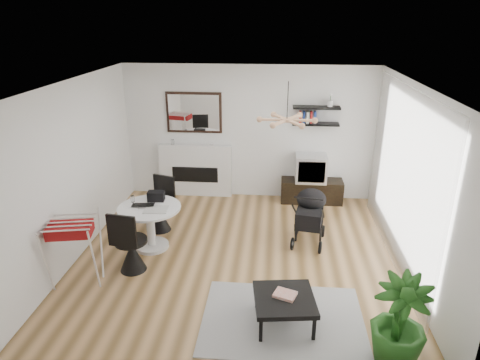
# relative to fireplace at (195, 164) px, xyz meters

# --- Properties ---
(floor) EXTENTS (5.00, 5.00, 0.00)m
(floor) POSITION_rel_fireplace_xyz_m (1.10, -2.42, -0.69)
(floor) COLOR brown
(floor) RESTS_ON ground
(ceiling) EXTENTS (5.00, 5.00, 0.00)m
(ceiling) POSITION_rel_fireplace_xyz_m (1.10, -2.42, 2.01)
(ceiling) COLOR white
(ceiling) RESTS_ON wall_back
(wall_back) EXTENTS (5.00, 0.00, 5.00)m
(wall_back) POSITION_rel_fireplace_xyz_m (1.10, 0.08, 0.66)
(wall_back) COLOR white
(wall_back) RESTS_ON floor
(wall_left) EXTENTS (0.00, 5.00, 5.00)m
(wall_left) POSITION_rel_fireplace_xyz_m (-1.40, -2.42, 0.66)
(wall_left) COLOR white
(wall_left) RESTS_ON floor
(wall_right) EXTENTS (0.00, 5.00, 5.00)m
(wall_right) POSITION_rel_fireplace_xyz_m (3.60, -2.42, 0.66)
(wall_right) COLOR white
(wall_right) RESTS_ON floor
(sheer_curtain) EXTENTS (0.04, 3.60, 2.60)m
(sheer_curtain) POSITION_rel_fireplace_xyz_m (3.50, -2.22, 0.66)
(sheer_curtain) COLOR white
(sheer_curtain) RESTS_ON wall_right
(fireplace) EXTENTS (1.50, 0.17, 2.16)m
(fireplace) POSITION_rel_fireplace_xyz_m (0.00, 0.00, 0.00)
(fireplace) COLOR white
(fireplace) RESTS_ON floor
(shelf_lower) EXTENTS (0.90, 0.25, 0.04)m
(shelf_lower) POSITION_rel_fireplace_xyz_m (2.40, -0.05, 0.91)
(shelf_lower) COLOR black
(shelf_lower) RESTS_ON wall_back
(shelf_upper) EXTENTS (0.90, 0.25, 0.04)m
(shelf_upper) POSITION_rel_fireplace_xyz_m (2.40, -0.05, 1.23)
(shelf_upper) COLOR black
(shelf_upper) RESTS_ON wall_back
(pendant_lamp) EXTENTS (0.90, 0.90, 0.10)m
(pendant_lamp) POSITION_rel_fireplace_xyz_m (1.80, -2.12, 1.46)
(pendant_lamp) COLOR tan
(pendant_lamp) RESTS_ON ceiling
(tv_console) EXTENTS (1.23, 0.43, 0.46)m
(tv_console) POSITION_rel_fireplace_xyz_m (2.40, -0.15, -0.45)
(tv_console) COLOR black
(tv_console) RESTS_ON floor
(crt_tv) EXTENTS (0.61, 0.53, 0.53)m
(crt_tv) POSITION_rel_fireplace_xyz_m (2.36, -0.15, 0.04)
(crt_tv) COLOR silver
(crt_tv) RESTS_ON tv_console
(dining_table) EXTENTS (1.00, 1.00, 0.73)m
(dining_table) POSITION_rel_fireplace_xyz_m (-0.32, -2.25, -0.20)
(dining_table) COLOR white
(dining_table) RESTS_ON floor
(laptop) EXTENTS (0.38, 0.27, 0.03)m
(laptop) POSITION_rel_fireplace_xyz_m (-0.42, -2.28, 0.06)
(laptop) COLOR black
(laptop) RESTS_ON dining_table
(black_bag) EXTENTS (0.27, 0.17, 0.16)m
(black_bag) POSITION_rel_fireplace_xyz_m (-0.27, -2.00, 0.13)
(black_bag) COLOR black
(black_bag) RESTS_ON dining_table
(newspaper) EXTENTS (0.39, 0.33, 0.01)m
(newspaper) POSITION_rel_fireplace_xyz_m (-0.18, -2.35, 0.05)
(newspaper) COLOR silver
(newspaper) RESTS_ON dining_table
(drinking_glass) EXTENTS (0.06, 0.06, 0.11)m
(drinking_glass) POSITION_rel_fireplace_xyz_m (-0.64, -2.09, 0.10)
(drinking_glass) COLOR white
(drinking_glass) RESTS_ON dining_table
(chair_far) EXTENTS (0.50, 0.51, 0.96)m
(chair_far) POSITION_rel_fireplace_xyz_m (-0.34, -1.62, -0.38)
(chair_far) COLOR black
(chair_far) RESTS_ON floor
(chair_near) EXTENTS (0.49, 0.51, 1.00)m
(chair_near) POSITION_rel_fireplace_xyz_m (-0.42, -2.94, -0.37)
(chair_near) COLOR black
(chair_near) RESTS_ON floor
(drying_rack) EXTENTS (0.78, 0.74, 1.00)m
(drying_rack) POSITION_rel_fireplace_xyz_m (-1.08, -3.33, -0.16)
(drying_rack) COLOR white
(drying_rack) RESTS_ON floor
(stroller) EXTENTS (0.63, 0.86, 1.00)m
(stroller) POSITION_rel_fireplace_xyz_m (2.25, -1.80, -0.26)
(stroller) COLOR black
(stroller) RESTS_ON floor
(rug) EXTENTS (2.01, 1.46, 0.01)m
(rug) POSITION_rel_fireplace_xyz_m (1.81, -3.87, -0.68)
(rug) COLOR gray
(rug) RESTS_ON floor
(coffee_table) EXTENTS (0.81, 0.81, 0.37)m
(coffee_table) POSITION_rel_fireplace_xyz_m (1.81, -3.92, -0.34)
(coffee_table) COLOR black
(coffee_table) RESTS_ON rug
(magazines) EXTENTS (0.31, 0.28, 0.04)m
(magazines) POSITION_rel_fireplace_xyz_m (1.82, -3.89, -0.28)
(magazines) COLOR #C54A31
(magazines) RESTS_ON coffee_table
(potted_plant) EXTENTS (0.77, 0.77, 1.07)m
(potted_plant) POSITION_rel_fireplace_xyz_m (3.02, -4.44, -0.15)
(potted_plant) COLOR #1F5518
(potted_plant) RESTS_ON floor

